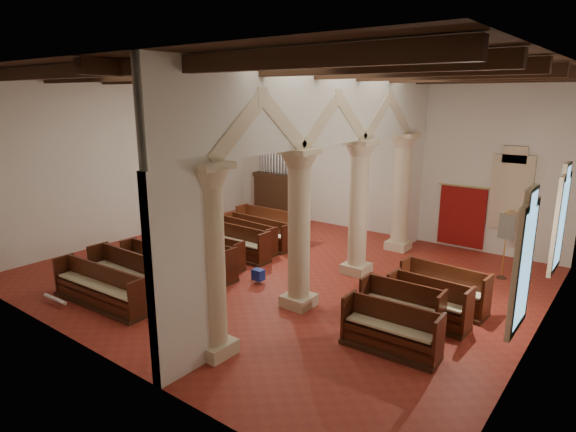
# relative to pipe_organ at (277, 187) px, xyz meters

# --- Properties ---
(floor) EXTENTS (14.00, 14.00, 0.00)m
(floor) POSITION_rel_pipe_organ_xyz_m (4.50, -5.50, -1.37)
(floor) COLOR maroon
(floor) RESTS_ON ground
(ceiling) EXTENTS (14.00, 14.00, 0.00)m
(ceiling) POSITION_rel_pipe_organ_xyz_m (4.50, -5.50, 4.63)
(ceiling) COLOR black
(ceiling) RESTS_ON wall_back
(wall_back) EXTENTS (14.00, 0.02, 6.00)m
(wall_back) POSITION_rel_pipe_organ_xyz_m (4.50, 0.50, 1.63)
(wall_back) COLOR silver
(wall_back) RESTS_ON floor
(wall_front) EXTENTS (14.00, 0.02, 6.00)m
(wall_front) POSITION_rel_pipe_organ_xyz_m (4.50, -11.50, 1.63)
(wall_front) COLOR silver
(wall_front) RESTS_ON floor
(wall_left) EXTENTS (0.02, 12.00, 6.00)m
(wall_left) POSITION_rel_pipe_organ_xyz_m (-2.50, -5.50, 1.63)
(wall_left) COLOR silver
(wall_left) RESTS_ON floor
(wall_right) EXTENTS (0.02, 12.00, 6.00)m
(wall_right) POSITION_rel_pipe_organ_xyz_m (11.50, -5.50, 1.63)
(wall_right) COLOR silver
(wall_right) RESTS_ON floor
(ceiling_beams) EXTENTS (13.80, 11.80, 0.30)m
(ceiling_beams) POSITION_rel_pipe_organ_xyz_m (4.50, -5.50, 4.45)
(ceiling_beams) COLOR #351D10
(ceiling_beams) RESTS_ON wall_back
(arcade) EXTENTS (0.90, 11.90, 6.00)m
(arcade) POSITION_rel_pipe_organ_xyz_m (6.30, -5.50, 2.19)
(arcade) COLOR #C8B695
(arcade) RESTS_ON floor
(window_right_a) EXTENTS (0.03, 1.00, 2.20)m
(window_right_a) POSITION_rel_pipe_organ_xyz_m (11.48, -7.00, 0.83)
(window_right_a) COLOR #2C644D
(window_right_a) RESTS_ON wall_right
(window_right_b) EXTENTS (0.03, 1.00, 2.20)m
(window_right_b) POSITION_rel_pipe_organ_xyz_m (11.48, -3.00, 0.83)
(window_right_b) COLOR #2C644D
(window_right_b) RESTS_ON wall_right
(window_back) EXTENTS (1.00, 0.03, 2.20)m
(window_back) POSITION_rel_pipe_organ_xyz_m (9.50, 0.48, 0.83)
(window_back) COLOR #2C644D
(window_back) RESTS_ON wall_back
(pipe_organ) EXTENTS (2.10, 0.85, 4.40)m
(pipe_organ) POSITION_rel_pipe_organ_xyz_m (0.00, 0.00, 0.00)
(pipe_organ) COLOR #351D10
(pipe_organ) RESTS_ON floor
(lectern) EXTENTS (0.52, 0.52, 1.27)m
(lectern) POSITION_rel_pipe_organ_xyz_m (1.00, -0.01, -0.85)
(lectern) COLOR #331A10
(lectern) RESTS_ON floor
(dossal_curtain) EXTENTS (1.80, 0.07, 2.17)m
(dossal_curtain) POSITION_rel_pipe_organ_xyz_m (8.00, 0.42, -0.21)
(dossal_curtain) COLOR maroon
(dossal_curtain) RESTS_ON floor
(processional_banner) EXTENTS (0.48, 0.61, 2.12)m
(processional_banner) POSITION_rel_pipe_organ_xyz_m (9.97, -1.74, -0.61)
(processional_banner) COLOR #351D10
(processional_banner) RESTS_ON floor
(hymnal_box_a) EXTENTS (0.37, 0.32, 0.32)m
(hymnal_box_a) POSITION_rel_pipe_organ_xyz_m (3.19, -9.56, -1.11)
(hymnal_box_a) COLOR #151F96
(hymnal_box_a) RESTS_ON floor
(hymnal_box_b) EXTENTS (0.32, 0.28, 0.29)m
(hymnal_box_b) POSITION_rel_pipe_organ_xyz_m (3.98, -7.83, -1.12)
(hymnal_box_b) COLOR navy
(hymnal_box_b) RESTS_ON floor
(hymnal_box_c) EXTENTS (0.32, 0.26, 0.32)m
(hymnal_box_c) POSITION_rel_pipe_organ_xyz_m (4.45, -6.44, -1.11)
(hymnal_box_c) COLOR #153C96
(hymnal_box_c) RESTS_ON floor
(tube_heater_a) EXTENTS (0.96, 0.13, 0.10)m
(tube_heater_a) POSITION_rel_pipe_organ_xyz_m (1.22, -10.79, -1.21)
(tube_heater_a) COLOR silver
(tube_heater_a) RESTS_ON floor
(tube_heater_b) EXTENTS (0.89, 0.19, 0.09)m
(tube_heater_b) POSITION_rel_pipe_organ_xyz_m (1.17, -9.82, -1.21)
(tube_heater_b) COLOR silver
(tube_heater_b) RESTS_ON floor
(nave_pew_0) EXTENTS (3.24, 0.84, 1.04)m
(nave_pew_0) POSITION_rel_pipe_organ_xyz_m (2.17, -10.09, -1.03)
(nave_pew_0) COLOR #351D10
(nave_pew_0) RESTS_ON floor
(nave_pew_1) EXTENTS (3.32, 0.79, 1.15)m
(nave_pew_1) POSITION_rel_pipe_organ_xyz_m (2.32, -9.18, -0.99)
(nave_pew_1) COLOR #351D10
(nave_pew_1) RESTS_ON floor
(nave_pew_2) EXTENTS (2.95, 0.69, 0.99)m
(nave_pew_2) POSITION_rel_pipe_organ_xyz_m (1.93, -8.04, -1.05)
(nave_pew_2) COLOR #351D10
(nave_pew_2) RESTS_ON floor
(nave_pew_3) EXTENTS (2.86, 0.72, 1.07)m
(nave_pew_3) POSITION_rel_pipe_organ_xyz_m (2.49, -7.02, -1.02)
(nave_pew_3) COLOR #351D10
(nave_pew_3) RESTS_ON floor
(nave_pew_4) EXTENTS (2.61, 0.80, 0.96)m
(nave_pew_4) POSITION_rel_pipe_organ_xyz_m (2.19, -6.25, -1.05)
(nave_pew_4) COLOR #351D10
(nave_pew_4) RESTS_ON floor
(nave_pew_5) EXTENTS (3.09, 0.72, 1.07)m
(nave_pew_5) POSITION_rel_pipe_organ_xyz_m (2.09, -5.16, -1.02)
(nave_pew_5) COLOR #351D10
(nave_pew_5) RESTS_ON floor
(nave_pew_6) EXTENTS (2.70, 0.85, 1.02)m
(nave_pew_6) POSITION_rel_pipe_organ_xyz_m (2.02, -4.37, -1.03)
(nave_pew_6) COLOR #351D10
(nave_pew_6) RESTS_ON floor
(nave_pew_7) EXTENTS (2.92, 0.78, 1.00)m
(nave_pew_7) POSITION_rel_pipe_organ_xyz_m (2.01, -3.70, -1.04)
(nave_pew_7) COLOR #351D10
(nave_pew_7) RESTS_ON floor
(nave_pew_8) EXTENTS (2.87, 0.79, 1.14)m
(nave_pew_8) POSITION_rel_pipe_organ_xyz_m (1.89, -2.83, -0.99)
(nave_pew_8) COLOR #351D10
(nave_pew_8) RESTS_ON floor
(aisle_pew_0) EXTENTS (2.12, 0.78, 1.06)m
(aisle_pew_0) POSITION_rel_pipe_organ_xyz_m (9.19, -7.66, -1.02)
(aisle_pew_0) COLOR #351D10
(aisle_pew_0) RESTS_ON floor
(aisle_pew_1) EXTENTS (1.94, 0.77, 1.08)m
(aisle_pew_1) POSITION_rel_pipe_organ_xyz_m (8.89, -6.50, -1.01)
(aisle_pew_1) COLOR #351D10
(aisle_pew_1) RESTS_ON floor
(aisle_pew_2) EXTENTS (1.96, 0.80, 1.10)m
(aisle_pew_2) POSITION_rel_pipe_organ_xyz_m (9.32, -5.92, -1.00)
(aisle_pew_2) COLOR #351D10
(aisle_pew_2) RESTS_ON floor
(aisle_pew_3) EXTENTS (2.23, 0.87, 1.12)m
(aisle_pew_3) POSITION_rel_pipe_organ_xyz_m (9.32, -4.90, -0.99)
(aisle_pew_3) COLOR #351D10
(aisle_pew_3) RESTS_ON floor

